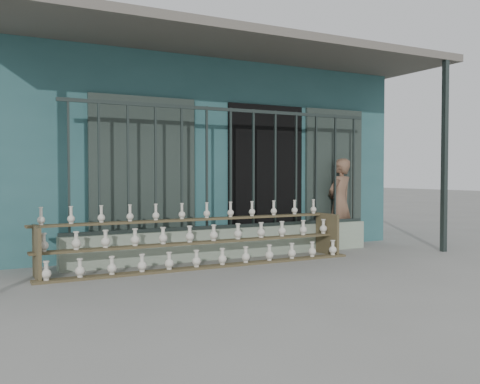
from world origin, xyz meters
name	(u,v)px	position (x,y,z in m)	size (l,w,h in m)	color
ground	(276,272)	(0.00, 0.00, 0.00)	(60.00, 60.00, 0.00)	slate
workshop_building	(164,156)	(0.00, 4.23, 1.62)	(7.40, 6.60, 3.21)	#295456
parapet_wall	(231,243)	(0.00, 1.30, 0.23)	(5.00, 0.20, 0.45)	gray
security_fence	(231,168)	(0.00, 1.30, 1.35)	(5.00, 0.04, 1.80)	#283330
shelf_rack	(202,239)	(-0.65, 0.89, 0.36)	(4.50, 0.68, 0.85)	brown
elderly_woman	(340,202)	(2.27, 1.56, 0.76)	(0.56, 0.37, 1.53)	brown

